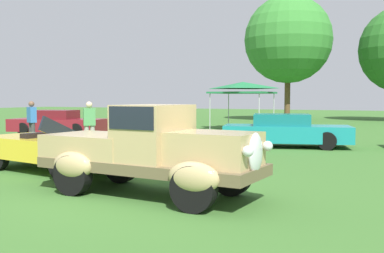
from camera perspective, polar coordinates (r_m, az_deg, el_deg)
The scene contains 9 objects.
ground_plane at distance 8.61m, azimuth -6.95°, elevation -8.64°, with size 120.00×120.00×0.00m, color #386628.
feature_pickup_truck at distance 8.50m, azimuth -5.27°, elevation -2.87°, with size 4.52×2.03×1.70m.
neighbor_convertible at distance 11.72m, azimuth -16.64°, elevation -2.62°, with size 4.36×2.33×1.40m.
show_car_burgundy at distance 22.79m, azimuth -16.64°, elevation 0.43°, with size 4.81×2.72×1.22m.
show_car_teal at distance 17.01m, azimuth 11.71°, elevation -0.55°, with size 4.86×2.86×1.22m.
spectator_near_truck at distance 16.12m, azimuth -12.80°, elevation 0.32°, with size 0.45×0.45×1.69m.
spectator_between_cars at distance 18.59m, azimuth -19.54°, elevation 0.64°, with size 0.46×0.38×1.69m.
canopy_tent_left_field at distance 25.90m, azimuth 6.43°, elevation 4.97°, with size 3.15×3.15×2.71m.
treeline_far_left at distance 36.61m, azimuth 12.02°, elevation 10.66°, with size 6.80×6.80×9.74m.
Camera 1 is at (4.58, -7.05, 1.84)m, focal length 42.32 mm.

